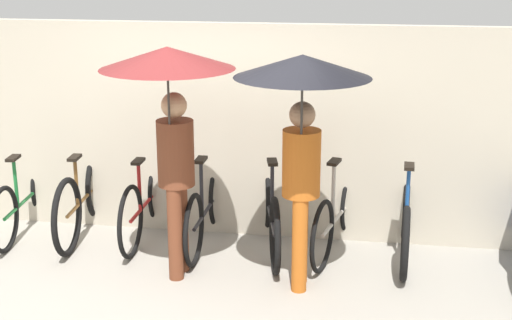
{
  "coord_description": "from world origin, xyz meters",
  "views": [
    {
      "loc": [
        1.52,
        -4.85,
        2.8
      ],
      "look_at": [
        0.56,
        1.19,
        1.0
      ],
      "focal_mm": 50.0,
      "sensor_mm": 36.0,
      "label": 1
    }
  ],
  "objects_px": {
    "parked_bicycle_2": "(146,202)",
    "parked_bicycle_5": "(338,215)",
    "parked_bicycle_4": "(270,212)",
    "pedestrian_leading": "(170,94)",
    "parked_bicycle_3": "(206,208)",
    "parked_bicycle_6": "(406,222)",
    "pedestrian_center": "(302,104)",
    "parked_bicycle_1": "(84,198)",
    "parked_bicycle_0": "(25,198)"
  },
  "relations": [
    {
      "from": "parked_bicycle_3",
      "to": "pedestrian_center",
      "type": "xyz_separation_m",
      "value": [
        1.01,
        -0.9,
        1.27
      ]
    },
    {
      "from": "parked_bicycle_3",
      "to": "parked_bicycle_4",
      "type": "height_order",
      "value": "parked_bicycle_4"
    },
    {
      "from": "parked_bicycle_3",
      "to": "parked_bicycle_5",
      "type": "bearing_deg",
      "value": -88.89
    },
    {
      "from": "parked_bicycle_0",
      "to": "parked_bicycle_2",
      "type": "height_order",
      "value": "parked_bicycle_0"
    },
    {
      "from": "parked_bicycle_2",
      "to": "parked_bicycle_3",
      "type": "bearing_deg",
      "value": -96.73
    },
    {
      "from": "parked_bicycle_3",
      "to": "parked_bicycle_4",
      "type": "bearing_deg",
      "value": -92.6
    },
    {
      "from": "pedestrian_leading",
      "to": "pedestrian_center",
      "type": "distance_m",
      "value": 1.1
    },
    {
      "from": "parked_bicycle_5",
      "to": "parked_bicycle_6",
      "type": "bearing_deg",
      "value": -83.35
    },
    {
      "from": "parked_bicycle_3",
      "to": "pedestrian_leading",
      "type": "xyz_separation_m",
      "value": [
        -0.09,
        -0.84,
        1.3
      ]
    },
    {
      "from": "parked_bicycle_2",
      "to": "parked_bicycle_4",
      "type": "height_order",
      "value": "parked_bicycle_4"
    },
    {
      "from": "parked_bicycle_6",
      "to": "pedestrian_leading",
      "type": "height_order",
      "value": "pedestrian_leading"
    },
    {
      "from": "pedestrian_center",
      "to": "parked_bicycle_2",
      "type": "bearing_deg",
      "value": -33.38
    },
    {
      "from": "parked_bicycle_6",
      "to": "parked_bicycle_5",
      "type": "bearing_deg",
      "value": 86.84
    },
    {
      "from": "parked_bicycle_1",
      "to": "pedestrian_center",
      "type": "distance_m",
      "value": 2.77
    },
    {
      "from": "parked_bicycle_0",
      "to": "parked_bicycle_5",
      "type": "xyz_separation_m",
      "value": [
        3.21,
        -0.01,
        0.01
      ]
    },
    {
      "from": "parked_bicycle_6",
      "to": "pedestrian_leading",
      "type": "xyz_separation_m",
      "value": [
        -2.01,
        -0.81,
        1.31
      ]
    },
    {
      "from": "parked_bicycle_0",
      "to": "parked_bicycle_1",
      "type": "xyz_separation_m",
      "value": [
        0.64,
        -0.01,
        0.04
      ]
    },
    {
      "from": "parked_bicycle_2",
      "to": "pedestrian_center",
      "type": "xyz_separation_m",
      "value": [
        1.65,
        -0.96,
        1.26
      ]
    },
    {
      "from": "parked_bicycle_0",
      "to": "parked_bicycle_3",
      "type": "relative_size",
      "value": 1.01
    },
    {
      "from": "parked_bicycle_3",
      "to": "pedestrian_leading",
      "type": "distance_m",
      "value": 1.55
    },
    {
      "from": "parked_bicycle_4",
      "to": "pedestrian_leading",
      "type": "distance_m",
      "value": 1.69
    },
    {
      "from": "parked_bicycle_1",
      "to": "pedestrian_center",
      "type": "relative_size",
      "value": 0.87
    },
    {
      "from": "parked_bicycle_2",
      "to": "parked_bicycle_4",
      "type": "bearing_deg",
      "value": -95.15
    },
    {
      "from": "parked_bicycle_0",
      "to": "parked_bicycle_2",
      "type": "xyz_separation_m",
      "value": [
        1.28,
        0.02,
        0.02
      ]
    },
    {
      "from": "parked_bicycle_4",
      "to": "parked_bicycle_6",
      "type": "bearing_deg",
      "value": -102.62
    },
    {
      "from": "parked_bicycle_5",
      "to": "pedestrian_leading",
      "type": "distance_m",
      "value": 2.09
    },
    {
      "from": "parked_bicycle_0",
      "to": "pedestrian_leading",
      "type": "height_order",
      "value": "pedestrian_leading"
    },
    {
      "from": "pedestrian_center",
      "to": "parked_bicycle_5",
      "type": "bearing_deg",
      "value": -109.64
    },
    {
      "from": "parked_bicycle_1",
      "to": "parked_bicycle_5",
      "type": "height_order",
      "value": "parked_bicycle_1"
    },
    {
      "from": "parked_bicycle_6",
      "to": "parked_bicycle_4",
      "type": "bearing_deg",
      "value": 92.31
    },
    {
      "from": "parked_bicycle_2",
      "to": "pedestrian_center",
      "type": "relative_size",
      "value": 0.83
    },
    {
      "from": "parked_bicycle_4",
      "to": "parked_bicycle_6",
      "type": "distance_m",
      "value": 1.28
    },
    {
      "from": "parked_bicycle_4",
      "to": "parked_bicycle_0",
      "type": "bearing_deg",
      "value": 76.34
    },
    {
      "from": "parked_bicycle_4",
      "to": "parked_bicycle_6",
      "type": "height_order",
      "value": "parked_bicycle_4"
    },
    {
      "from": "parked_bicycle_0",
      "to": "parked_bicycle_4",
      "type": "relative_size",
      "value": 0.97
    },
    {
      "from": "parked_bicycle_5",
      "to": "pedestrian_leading",
      "type": "relative_size",
      "value": 0.8
    },
    {
      "from": "parked_bicycle_2",
      "to": "parked_bicycle_5",
      "type": "bearing_deg",
      "value": -92.14
    },
    {
      "from": "parked_bicycle_1",
      "to": "parked_bicycle_5",
      "type": "distance_m",
      "value": 2.57
    },
    {
      "from": "parked_bicycle_0",
      "to": "parked_bicycle_5",
      "type": "relative_size",
      "value": 1.05
    },
    {
      "from": "parked_bicycle_1",
      "to": "parked_bicycle_6",
      "type": "distance_m",
      "value": 3.21
    },
    {
      "from": "parked_bicycle_3",
      "to": "parked_bicycle_5",
      "type": "xyz_separation_m",
      "value": [
        1.28,
        0.03,
        -0.0
      ]
    },
    {
      "from": "parked_bicycle_3",
      "to": "pedestrian_center",
      "type": "relative_size",
      "value": 0.84
    },
    {
      "from": "parked_bicycle_0",
      "to": "parked_bicycle_4",
      "type": "bearing_deg",
      "value": -97.43
    },
    {
      "from": "parked_bicycle_1",
      "to": "parked_bicycle_4",
      "type": "bearing_deg",
      "value": -96.33
    },
    {
      "from": "pedestrian_leading",
      "to": "pedestrian_center",
      "type": "bearing_deg",
      "value": 178.75
    },
    {
      "from": "parked_bicycle_1",
      "to": "parked_bicycle_6",
      "type": "bearing_deg",
      "value": -95.81
    },
    {
      "from": "parked_bicycle_6",
      "to": "pedestrian_center",
      "type": "relative_size",
      "value": 0.81
    },
    {
      "from": "parked_bicycle_1",
      "to": "pedestrian_center",
      "type": "height_order",
      "value": "pedestrian_center"
    },
    {
      "from": "parked_bicycle_4",
      "to": "pedestrian_leading",
      "type": "height_order",
      "value": "pedestrian_leading"
    },
    {
      "from": "parked_bicycle_6",
      "to": "pedestrian_leading",
      "type": "distance_m",
      "value": 2.53
    }
  ]
}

